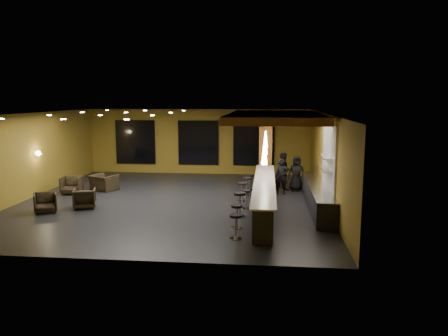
# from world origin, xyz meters

# --- Properties ---
(floor) EXTENTS (12.00, 13.00, 0.10)m
(floor) POSITION_xyz_m (0.00, 0.00, -0.05)
(floor) COLOR black
(floor) RESTS_ON ground
(ceiling) EXTENTS (12.00, 13.00, 0.10)m
(ceiling) POSITION_xyz_m (0.00, 0.00, 3.55)
(ceiling) COLOR black
(wall_back) EXTENTS (12.00, 0.10, 3.50)m
(wall_back) POSITION_xyz_m (0.00, 6.55, 1.75)
(wall_back) COLOR olive
(wall_back) RESTS_ON floor
(wall_front) EXTENTS (12.00, 0.10, 3.50)m
(wall_front) POSITION_xyz_m (0.00, -6.55, 1.75)
(wall_front) COLOR olive
(wall_front) RESTS_ON floor
(wall_left) EXTENTS (0.10, 13.00, 3.50)m
(wall_left) POSITION_xyz_m (-6.05, 0.00, 1.75)
(wall_left) COLOR olive
(wall_left) RESTS_ON floor
(wall_right) EXTENTS (0.10, 13.00, 3.50)m
(wall_right) POSITION_xyz_m (6.05, 0.00, 1.75)
(wall_right) COLOR olive
(wall_right) RESTS_ON floor
(wood_soffit) EXTENTS (3.60, 8.00, 0.28)m
(wood_soffit) POSITION_xyz_m (4.00, 1.00, 3.36)
(wood_soffit) COLOR #925E2A
(wood_soffit) RESTS_ON ceiling
(window_left) EXTENTS (2.20, 0.06, 2.40)m
(window_left) POSITION_xyz_m (-3.50, 6.44, 1.70)
(window_left) COLOR black
(window_left) RESTS_ON wall_back
(window_center) EXTENTS (2.20, 0.06, 2.40)m
(window_center) POSITION_xyz_m (0.00, 6.44, 1.70)
(window_center) COLOR black
(window_center) RESTS_ON wall_back
(window_right) EXTENTS (2.20, 0.06, 2.40)m
(window_right) POSITION_xyz_m (3.00, 6.44, 1.70)
(window_right) COLOR black
(window_right) RESTS_ON wall_back
(tile_backsplash) EXTENTS (0.06, 3.20, 2.40)m
(tile_backsplash) POSITION_xyz_m (5.96, -1.00, 2.00)
(tile_backsplash) COLOR white
(tile_backsplash) RESTS_ON wall_right
(bar_counter) EXTENTS (0.60, 8.00, 1.00)m
(bar_counter) POSITION_xyz_m (3.65, -1.00, 0.50)
(bar_counter) COLOR black
(bar_counter) RESTS_ON floor
(bar_top) EXTENTS (0.78, 8.10, 0.05)m
(bar_top) POSITION_xyz_m (3.65, -1.00, 1.02)
(bar_top) COLOR white
(bar_top) RESTS_ON bar_counter
(prep_counter) EXTENTS (0.70, 6.00, 0.86)m
(prep_counter) POSITION_xyz_m (5.65, -0.50, 0.43)
(prep_counter) COLOR black
(prep_counter) RESTS_ON floor
(prep_top) EXTENTS (0.72, 6.00, 0.03)m
(prep_top) POSITION_xyz_m (5.65, -0.50, 0.89)
(prep_top) COLOR silver
(prep_top) RESTS_ON prep_counter
(wall_shelf_lower) EXTENTS (0.30, 1.50, 0.03)m
(wall_shelf_lower) POSITION_xyz_m (5.82, -1.20, 1.60)
(wall_shelf_lower) COLOR silver
(wall_shelf_lower) RESTS_ON wall_right
(wall_shelf_upper) EXTENTS (0.30, 1.50, 0.03)m
(wall_shelf_upper) POSITION_xyz_m (5.82, -1.20, 2.05)
(wall_shelf_upper) COLOR silver
(wall_shelf_upper) RESTS_ON wall_right
(column) EXTENTS (0.60, 0.60, 3.50)m
(column) POSITION_xyz_m (3.65, 3.60, 1.75)
(column) COLOR #9B5922
(column) RESTS_ON floor
(wall_sconce) EXTENTS (0.22, 0.22, 0.22)m
(wall_sconce) POSITION_xyz_m (-5.88, 0.50, 1.80)
(wall_sconce) COLOR #FFE5B2
(wall_sconce) RESTS_ON wall_left
(pendant_0) EXTENTS (0.20, 0.20, 0.70)m
(pendant_0) POSITION_xyz_m (3.65, -3.00, 2.35)
(pendant_0) COLOR white
(pendant_0) RESTS_ON wood_soffit
(pendant_1) EXTENTS (0.20, 0.20, 0.70)m
(pendant_1) POSITION_xyz_m (3.65, -0.50, 2.35)
(pendant_1) COLOR white
(pendant_1) RESTS_ON wood_soffit
(pendant_2) EXTENTS (0.20, 0.20, 0.70)m
(pendant_2) POSITION_xyz_m (3.65, 2.00, 2.35)
(pendant_2) COLOR white
(pendant_2) RESTS_ON wood_soffit
(staff_a) EXTENTS (0.60, 0.43, 1.54)m
(staff_a) POSITION_xyz_m (4.36, 1.72, 0.77)
(staff_a) COLOR black
(staff_a) RESTS_ON floor
(staff_b) EXTENTS (0.93, 0.78, 1.72)m
(staff_b) POSITION_xyz_m (4.49, 2.42, 0.86)
(staff_b) COLOR black
(staff_b) RESTS_ON floor
(staff_c) EXTENTS (0.79, 0.52, 1.59)m
(staff_c) POSITION_xyz_m (5.04, 2.47, 0.79)
(staff_c) COLOR black
(staff_c) RESTS_ON floor
(armchair_a) EXTENTS (1.05, 1.06, 0.72)m
(armchair_a) POSITION_xyz_m (-4.25, -2.17, 0.36)
(armchair_a) COLOR black
(armchair_a) RESTS_ON floor
(armchair_b) EXTENTS (1.01, 1.03, 0.74)m
(armchair_b) POSITION_xyz_m (-3.09, -1.44, 0.37)
(armchair_b) COLOR black
(armchair_b) RESTS_ON floor
(armchair_c) EXTENTS (0.93, 0.95, 0.76)m
(armchair_c) POSITION_xyz_m (-4.67, 0.88, 0.38)
(armchair_c) COLOR black
(armchair_c) RESTS_ON floor
(armchair_d) EXTENTS (1.37, 1.31, 0.70)m
(armchair_d) POSITION_xyz_m (-3.56, 1.72, 0.35)
(armchair_d) COLOR black
(armchair_d) RESTS_ON floor
(bar_stool_0) EXTENTS (0.37, 0.37, 0.74)m
(bar_stool_0) POSITION_xyz_m (2.85, -4.51, 0.47)
(bar_stool_0) COLOR silver
(bar_stool_0) RESTS_ON floor
(bar_stool_1) EXTENTS (0.38, 0.38, 0.75)m
(bar_stool_1) POSITION_xyz_m (2.81, -3.41, 0.48)
(bar_stool_1) COLOR silver
(bar_stool_1) RESTS_ON floor
(bar_stool_2) EXTENTS (0.44, 0.44, 0.87)m
(bar_stool_2) POSITION_xyz_m (2.81, -2.09, 0.56)
(bar_stool_2) COLOR silver
(bar_stool_2) RESTS_ON floor
(bar_stool_3) EXTENTS (0.36, 0.36, 0.72)m
(bar_stool_3) POSITION_xyz_m (2.98, -0.97, 0.46)
(bar_stool_3) COLOR silver
(bar_stool_3) RESTS_ON floor
(bar_stool_4) EXTENTS (0.39, 0.39, 0.78)m
(bar_stool_4) POSITION_xyz_m (2.77, 0.18, 0.50)
(bar_stool_4) COLOR silver
(bar_stool_4) RESTS_ON floor
(bar_stool_5) EXTENTS (0.40, 0.40, 0.79)m
(bar_stool_5) POSITION_xyz_m (2.91, 1.24, 0.50)
(bar_stool_5) COLOR silver
(bar_stool_5) RESTS_ON floor
(bar_stool_6) EXTENTS (0.37, 0.37, 0.73)m
(bar_stool_6) POSITION_xyz_m (2.97, 2.31, 0.47)
(bar_stool_6) COLOR silver
(bar_stool_6) RESTS_ON floor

